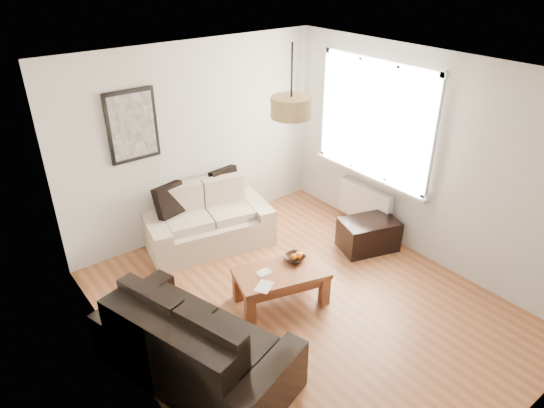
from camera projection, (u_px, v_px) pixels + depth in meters
floor at (304, 305)px, 5.46m from camera, size 4.50×4.50×0.00m
ceiling at (314, 74)px, 4.23m from camera, size 3.80×4.50×0.00m
wall_back at (196, 141)px, 6.42m from camera, size 3.80×0.04×2.60m
wall_front at (529, 328)px, 3.28m from camera, size 3.80×0.04×2.60m
wall_left at (129, 274)px, 3.82m from camera, size 0.04×4.50×2.60m
wall_right at (425, 159)px, 5.87m from camera, size 0.04×4.50×2.60m
window_bay at (376, 120)px, 6.27m from camera, size 0.14×1.90×1.60m
radiator at (365, 203)px, 6.82m from camera, size 0.10×0.90×0.52m
poster at (132, 126)px, 5.75m from camera, size 0.62×0.04×0.87m
pendant_shade at (291, 107)px, 4.62m from camera, size 0.40×0.40×0.20m
loveseat_cream at (208, 218)px, 6.42m from camera, size 1.77×1.19×0.81m
sofa_leather at (195, 339)px, 4.43m from camera, size 1.43×2.07×0.81m
coffee_table at (281, 286)px, 5.44m from camera, size 1.13×0.81×0.42m
ottoman at (368, 234)px, 6.41m from camera, size 0.85×0.68×0.42m
cushion_left at (170, 200)px, 6.18m from camera, size 0.43×0.21×0.41m
cushion_right at (225, 183)px, 6.63m from camera, size 0.42×0.17×0.41m
fruit_bowl at (295, 258)px, 5.51m from camera, size 0.27×0.27×0.06m
orange_a at (299, 255)px, 5.54m from camera, size 0.10×0.10×0.09m
orange_b at (302, 254)px, 5.56m from camera, size 0.07×0.07×0.06m
orange_c at (293, 257)px, 5.51m from camera, size 0.09×0.09×0.08m
papers at (264, 286)px, 5.09m from camera, size 0.26×0.24×0.01m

